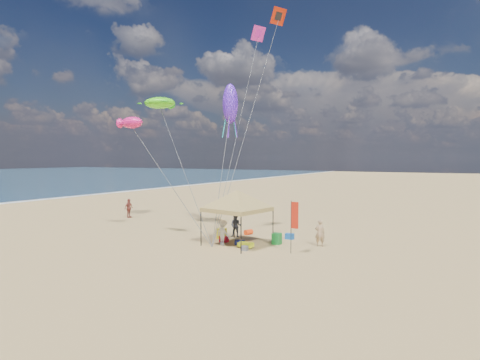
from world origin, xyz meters
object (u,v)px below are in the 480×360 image
at_px(person_near_a, 320,233).
at_px(person_near_b, 236,226).
at_px(person_far_a, 129,208).
at_px(cooler_red, 224,239).
at_px(canopy_tent, 237,192).
at_px(cooler_blue, 290,236).
at_px(feather_flag, 294,218).
at_px(person_near_c, 223,233).
at_px(beach_cart, 246,245).
at_px(chair_yellow, 222,233).
at_px(chair_green, 277,239).

xyz_separation_m(person_near_a, person_near_b, (-5.90, -0.14, -0.04)).
relative_size(person_near_b, person_far_a, 0.91).
distance_m(cooler_red, person_near_a, 6.10).
height_order(canopy_tent, cooler_blue, canopy_tent).
height_order(cooler_red, person_far_a, person_far_a).
height_order(feather_flag, cooler_blue, feather_flag).
bearing_deg(canopy_tent, person_near_c, -145.46).
relative_size(beach_cart, person_far_a, 0.52).
distance_m(person_near_b, person_far_a, 13.25).
xyz_separation_m(cooler_red, cooler_blue, (3.32, 2.95, 0.00)).
xyz_separation_m(chair_yellow, person_far_a, (-12.39, 3.69, 0.52)).
relative_size(chair_green, person_near_c, 0.44).
relative_size(chair_green, person_near_b, 0.44).
relative_size(feather_flag, chair_yellow, 4.31).
xyz_separation_m(feather_flag, cooler_blue, (-1.79, 3.66, -1.83)).
relative_size(cooler_blue, chair_yellow, 0.77).
bearing_deg(cooler_red, person_near_c, -60.97).
height_order(cooler_red, chair_green, chair_green).
bearing_deg(feather_flag, person_near_c, -178.20).
height_order(feather_flag, cooler_red, feather_flag).
height_order(person_near_c, person_far_a, person_far_a).
distance_m(cooler_blue, person_near_a, 2.75).
xyz_separation_m(person_near_c, person_far_a, (-13.56, 5.37, 0.08)).
bearing_deg(chair_yellow, canopy_tent, -31.70).
distance_m(cooler_red, person_near_b, 1.84).
distance_m(chair_green, person_near_b, 3.46).
bearing_deg(chair_yellow, cooler_red, -49.73).
xyz_separation_m(cooler_blue, person_near_b, (-3.45, -1.21, 0.60)).
distance_m(beach_cart, person_far_a, 16.04).
distance_m(person_near_a, person_far_a, 19.04).
height_order(cooler_blue, person_near_b, person_near_b).
bearing_deg(chair_yellow, chair_green, 3.93).
height_order(chair_yellow, beach_cart, chair_yellow).
height_order(feather_flag, beach_cart, feather_flag).
bearing_deg(person_far_a, person_near_b, -108.13).
bearing_deg(feather_flag, chair_green, 135.97).
xyz_separation_m(canopy_tent, chair_yellow, (-1.91, 1.18, -2.95)).
xyz_separation_m(canopy_tent, person_near_a, (4.57, 2.23, -2.47)).
bearing_deg(person_near_b, beach_cart, -64.12).
bearing_deg(chair_yellow, person_near_a, 9.21).
distance_m(cooler_blue, person_near_c, 4.79).
bearing_deg(beach_cart, cooler_blue, 71.02).
relative_size(canopy_tent, person_far_a, 3.66).
relative_size(person_near_a, person_far_a, 0.96).
distance_m(cooler_red, person_far_a, 13.86).
bearing_deg(beach_cart, canopy_tent, 153.17).
xyz_separation_m(chair_yellow, person_near_b, (0.57, 0.91, 0.44)).
relative_size(canopy_tent, feather_flag, 2.11).
distance_m(person_near_a, person_near_b, 5.91).
xyz_separation_m(beach_cart, person_near_c, (-1.56, -0.08, 0.59)).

